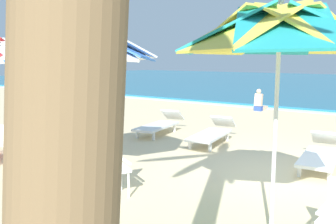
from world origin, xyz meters
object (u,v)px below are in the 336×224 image
Objects in this scene: beach_umbrella_0 at (280,32)px; sun_lounger_3 at (160,124)px; sun_lounger_2 at (212,132)px; beachgoer_seated at (260,103)px; sun_lounger_1 at (321,153)px; plastic_chair_1 at (112,165)px; plastic_chair_4 at (6,133)px; plastic_chair_3 at (15,142)px; beach_umbrella_1 at (82,45)px.

beach_umbrella_0 is 6.72m from sun_lounger_3.
beachgoer_seated is (-1.25, 6.43, 0.01)m from sun_lounger_2.
beachgoer_seated reaches higher than sun_lounger_1.
sun_lounger_3 is (-2.25, 4.27, -0.22)m from plastic_chair_1.
plastic_chair_1 is 1.00× the size of plastic_chair_4.
sun_lounger_3 is at bearing 139.15° from beach_umbrella_0.
sun_lounger_1 is 4.67m from sun_lounger_3.
sun_lounger_2 is at bearing 60.62° from plastic_chair_3.
sun_lounger_2 and sun_lounger_3 have the same top height.
beach_umbrella_1 reaches higher than plastic_chair_4.
beach_umbrella_0 reaches higher than sun_lounger_2.
beach_umbrella_0 is 1.30× the size of sun_lounger_1.
beach_umbrella_0 is at bearing -67.87° from beachgoer_seated.
plastic_chair_1 reaches higher than sun_lounger_2.
beach_umbrella_1 reaches higher than sun_lounger_1.
plastic_chair_3 is (-5.29, -0.11, -1.97)m from beach_umbrella_0.
sun_lounger_2 is 6.55m from beachgoer_seated.
sun_lounger_3 is 2.39× the size of beachgoer_seated.
beach_umbrella_0 is at bearing -1.14° from beach_umbrella_1.
beach_umbrella_0 is 3.29× the size of plastic_chair_4.
plastic_chair_3 is at bearing -96.47° from sun_lounger_3.
plastic_chair_4 is at bearing -152.96° from sun_lounger_1.
beach_umbrella_1 is at bearing 5.47° from plastic_chair_3.
plastic_chair_1 is at bearing -123.90° from sun_lounger_1.
sun_lounger_1 is 2.85m from sun_lounger_2.
plastic_chair_4 is 0.94× the size of beachgoer_seated.
sun_lounger_2 is at bearing 83.99° from beach_umbrella_1.
beach_umbrella_0 reaches higher than sun_lounger_3.
beach_umbrella_1 is 1.25× the size of sun_lounger_3.
sun_lounger_1 is 2.37× the size of beachgoer_seated.
plastic_chair_1 and plastic_chair_3 have the same top height.
sun_lounger_2 is at bearing -78.99° from beachgoer_seated.
sun_lounger_1 is at bearing 34.53° from plastic_chair_3.
beach_umbrella_0 is 3.40m from beach_umbrella_1.
beachgoer_seated is at bearing 99.05° from plastic_chair_1.
beach_umbrella_1 is 3.00× the size of beachgoer_seated.
beachgoer_seated is at bearing 94.64° from beach_umbrella_1.
plastic_chair_3 is 0.39× the size of sun_lounger_2.
sun_lounger_3 is at bearing -95.21° from beachgoer_seated.
beach_umbrella_0 is 5.43m from sun_lounger_2.
beach_umbrella_0 is 6.58m from plastic_chair_4.
beach_umbrella_0 reaches higher than plastic_chair_4.
plastic_chair_1 is 2.73m from plastic_chair_3.
plastic_chair_4 is (-0.99, 0.40, 0.00)m from plastic_chair_3.
plastic_chair_1 is (0.84, -0.19, -1.89)m from beach_umbrella_1.
sun_lounger_1 is 8.10m from beachgoer_seated.
sun_lounger_1 and sun_lounger_3 have the same top height.
beach_umbrella_1 is 2.08m from plastic_chair_1.
beachgoer_seated is at bearing 84.28° from plastic_chair_3.
beach_umbrella_1 is 1.27× the size of sun_lounger_1.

